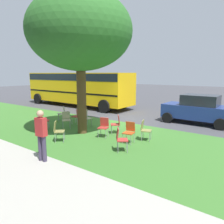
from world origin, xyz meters
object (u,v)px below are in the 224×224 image
Objects in this scene: chair_1 at (66,118)px; chair_10 at (117,123)px; chair_6 at (44,119)px; chair_5 at (81,113)px; chair_2 at (129,131)px; chair_9 at (120,138)px; school_bus at (77,86)px; chair_8 at (104,126)px; parked_car at (198,109)px; chair_0 at (62,112)px; pedestrian_0 at (41,134)px; street_tree at (80,32)px; chair_7 at (77,115)px; chair_4 at (86,117)px; chair_3 at (145,129)px; chair_11 at (58,130)px.

chair_10 is at bearing -164.60° from chair_1.
chair_5 is at bearing -95.93° from chair_6.
chair_2 is 1.50m from chair_10.
school_bus reaches higher than chair_9.
chair_8 is 0.24× the size of parked_car.
pedestrian_0 reaches higher than chair_0.
chair_5 is 0.08× the size of school_bus.
chair_10 is at bearing -147.50° from street_tree.
chair_7 is 7.11m from school_bus.
pedestrian_0 is (-2.10, 4.29, 0.41)m from chair_4.
chair_3 is 0.24× the size of parked_car.
chair_9 is at bearing 176.14° from chair_6.
chair_0 is at bearing 31.66° from parked_car.
chair_5 is at bearing -43.50° from street_tree.
chair_0 is at bearing -22.91° from street_tree.
chair_1 is 0.52× the size of pedestrian_0.
chair_4 is at bearing 138.96° from school_bus.
pedestrian_0 reaches higher than chair_9.
chair_5 is 0.52× the size of pedestrian_0.
chair_11 is at bearing 120.79° from chair_5.
chair_2 is 1.00× the size of chair_6.
school_bus reaches higher than chair_6.
chair_0 is 0.24× the size of parked_car.
chair_3 is 1.00× the size of chair_11.
chair_5 is 5.52m from chair_9.
pedestrian_0 is at bearing 67.16° from chair_3.
parked_car is 8.94m from pedestrian_0.
chair_4 is at bearing -128.31° from chair_6.
chair_3 is 5.30m from chair_6.
chair_8 is at bearing -1.40° from chair_2.
chair_9 is (-4.77, 2.77, 0.00)m from chair_5.
chair_9 is 2.83m from chair_11.
chair_2 is 1.00× the size of chair_10.
chair_3 is at bearing -159.55° from chair_8.
street_tree is 4.87m from chair_5.
chair_5 is 1.00× the size of chair_11.
pedestrian_0 is at bearing 128.09° from chair_1.
pedestrian_0 is at bearing 116.05° from chair_4.
street_tree is 1.73× the size of parked_car.
chair_7 is at bearing -5.05° from chair_3.
chair_9 is at bearing 86.83° from chair_3.
school_bus is (6.45, -6.03, -2.89)m from street_tree.
chair_8 and chair_10 have the same top height.
school_bus is at bearing -41.04° from chair_4.
chair_11 is 10.14m from school_bus.
street_tree is at bearing 136.95° from school_bus.
school_bus reaches higher than chair_4.
chair_5 is at bearing 137.13° from school_bus.
chair_1 is 4.33m from chair_3.
chair_11 is at bearing 12.23° from chair_9.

